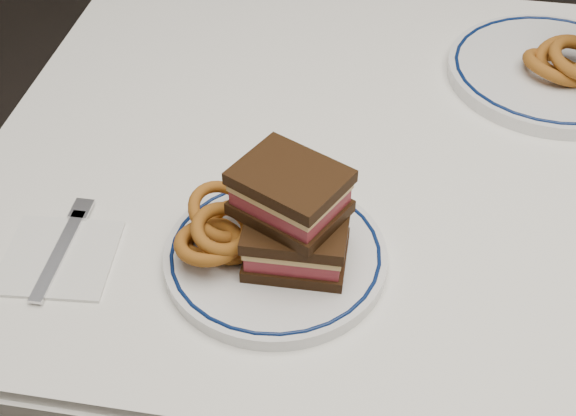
% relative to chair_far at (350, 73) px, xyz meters
% --- Properties ---
extents(dining_table, '(1.27, 0.87, 0.75)m').
position_rel_chair_far_xyz_m(dining_table, '(0.22, -0.62, 0.20)').
color(dining_table, white).
rests_on(dining_table, floor).
extents(chair_far, '(0.39, 0.39, 0.83)m').
position_rel_chair_far_xyz_m(chair_far, '(0.00, 0.00, 0.00)').
color(chair_far, '#482F17').
rests_on(chair_far, floor).
extents(main_plate, '(0.25, 0.25, 0.02)m').
position_rel_chair_far_xyz_m(main_plate, '(-0.00, -0.84, 0.31)').
color(main_plate, silver).
rests_on(main_plate, dining_table).
extents(reuben_sandwich, '(0.14, 0.13, 0.11)m').
position_rel_chair_far_xyz_m(reuben_sandwich, '(0.02, -0.84, 0.37)').
color(reuben_sandwich, black).
rests_on(reuben_sandwich, main_plate).
extents(onion_rings_main, '(0.11, 0.12, 0.07)m').
position_rel_chair_far_xyz_m(onion_rings_main, '(-0.06, -0.85, 0.34)').
color(onion_rings_main, brown).
rests_on(onion_rings_main, main_plate).
extents(ketchup_ramekin, '(0.06, 0.06, 0.03)m').
position_rel_chair_far_xyz_m(ketchup_ramekin, '(-0.03, -0.76, 0.34)').
color(ketchup_ramekin, silver).
rests_on(ketchup_ramekin, main_plate).
extents(far_plate, '(0.29, 0.29, 0.02)m').
position_rel_chair_far_xyz_m(far_plate, '(0.32, -0.42, 0.31)').
color(far_plate, silver).
rests_on(far_plate, dining_table).
extents(onion_rings_far, '(0.12, 0.10, 0.07)m').
position_rel_chair_far_xyz_m(onion_rings_far, '(0.33, -0.43, 0.34)').
color(onion_rings_far, brown).
rests_on(onion_rings_far, far_plate).
extents(napkin_fork, '(0.13, 0.16, 0.01)m').
position_rel_chair_far_xyz_m(napkin_fork, '(-0.24, -0.87, 0.30)').
color(napkin_fork, silver).
rests_on(napkin_fork, dining_table).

